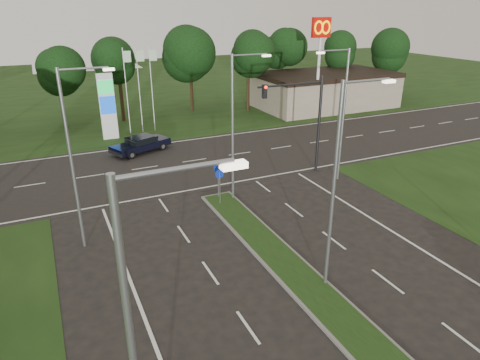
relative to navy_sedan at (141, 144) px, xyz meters
name	(u,v)px	position (x,y,z in m)	size (l,w,h in m)	color
verge_far	(114,94)	(2.35, 27.06, -0.72)	(160.00, 50.00, 0.02)	black
cross_road	(182,162)	(2.35, -3.94, -0.72)	(160.00, 12.00, 0.02)	black
median_kerb	(338,316)	(2.35, -23.94, -0.66)	(2.00, 26.00, 0.12)	slate
commercial_building	(325,90)	(24.35, 8.06, 1.28)	(16.00, 9.00, 4.00)	gray
streetlight_median_near	(338,178)	(3.35, -21.94, 4.36)	(2.53, 0.22, 9.00)	gray
streetlight_median_far	(236,122)	(3.35, -11.94, 4.36)	(2.53, 0.22, 9.00)	gray
streetlight_left_near	(143,355)	(-5.95, -27.94, 4.36)	(2.53, 0.22, 9.00)	gray
streetlight_left_far	(75,152)	(-5.95, -13.94, 4.36)	(2.53, 0.22, 9.00)	gray
streetlight_right_far	(341,109)	(11.15, -11.94, 4.36)	(2.53, 0.22, 9.00)	gray
traffic_signal	(304,112)	(9.54, -9.94, 3.93)	(5.10, 0.42, 7.00)	black
median_signs	(219,174)	(2.35, -11.54, 0.99)	(1.16, 1.76, 2.38)	gray
gas_pylon	(110,104)	(-1.44, 5.11, 2.48)	(5.80, 1.26, 8.00)	silver
mcdonalds_sign	(320,42)	(20.35, 4.03, 7.27)	(2.20, 0.47, 10.40)	silver
treeline_far	(133,54)	(2.45, 11.99, 6.11)	(6.00, 6.00, 9.90)	black
navy_sedan	(141,144)	(0.00, 0.00, 0.00)	(5.27, 3.70, 1.34)	black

